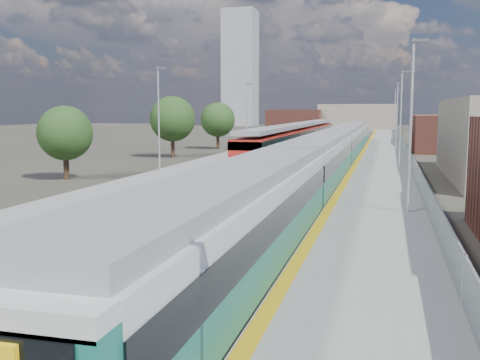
% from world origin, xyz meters
% --- Properties ---
extents(ground, '(320.00, 320.00, 0.00)m').
position_xyz_m(ground, '(0.00, 50.00, 0.00)').
color(ground, '#47443A').
rests_on(ground, ground).
extents(ballast_bed, '(10.50, 155.00, 0.06)m').
position_xyz_m(ballast_bed, '(-2.25, 52.50, 0.03)').
color(ballast_bed, '#565451').
rests_on(ballast_bed, ground).
extents(tracks, '(8.96, 160.00, 0.17)m').
position_xyz_m(tracks, '(-1.65, 54.18, 0.11)').
color(tracks, '#4C3323').
rests_on(tracks, ground).
extents(platform_right, '(4.70, 155.00, 8.52)m').
position_xyz_m(platform_right, '(5.28, 52.49, 0.54)').
color(platform_right, slate).
rests_on(platform_right, ground).
extents(platform_left, '(4.30, 155.00, 8.52)m').
position_xyz_m(platform_left, '(-9.05, 52.49, 0.52)').
color(platform_left, slate).
rests_on(platform_left, ground).
extents(buildings, '(72.00, 185.50, 40.00)m').
position_xyz_m(buildings, '(-18.12, 138.60, 10.70)').
color(buildings, brown).
rests_on(buildings, ground).
extents(green_train, '(2.89, 80.36, 3.18)m').
position_xyz_m(green_train, '(1.50, 41.50, 2.24)').
color(green_train, black).
rests_on(green_train, ground).
extents(red_train, '(2.90, 58.72, 3.66)m').
position_xyz_m(red_train, '(-5.50, 69.84, 2.16)').
color(red_train, black).
rests_on(red_train, ground).
extents(tree_a, '(4.32, 4.32, 5.85)m').
position_xyz_m(tree_a, '(-18.94, 35.84, 3.68)').
color(tree_a, '#382619').
rests_on(tree_a, ground).
extents(tree_b, '(5.24, 5.24, 7.10)m').
position_xyz_m(tree_b, '(-18.44, 57.55, 4.47)').
color(tree_b, '#382619').
rests_on(tree_b, ground).
extents(tree_c, '(4.84, 4.84, 6.57)m').
position_xyz_m(tree_c, '(-17.58, 72.68, 4.13)').
color(tree_c, '#382619').
rests_on(tree_c, ground).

